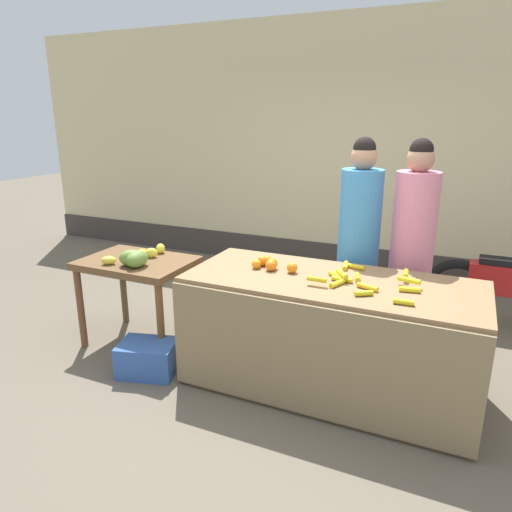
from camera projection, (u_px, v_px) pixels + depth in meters
name	position (u px, v px, depth m)	size (l,w,h in m)	color
ground_plane	(278.00, 373.00, 3.74)	(24.00, 24.00, 0.00)	#665B4C
market_wall_back	(365.00, 153.00, 5.74)	(9.97, 0.23, 3.12)	beige
fruit_stall_counter	(329.00, 335.00, 3.44)	(2.09, 0.90, 0.85)	olive
side_table_wooden	(138.00, 272.00, 4.07)	(0.94, 0.66, 0.78)	brown
banana_bunch_pile	(362.00, 280.00, 3.25)	(0.73, 0.67, 0.07)	gold
orange_pile	(271.00, 264.00, 3.55)	(0.36, 0.20, 0.09)	orange
mango_papaya_pile	(136.00, 258.00, 3.88)	(0.41, 0.58, 0.14)	yellow
vendor_woman_blue_shirt	(358.00, 248.00, 3.90)	(0.34, 0.34, 1.82)	#33333D
vendor_woman_pink_shirt	(411.00, 252.00, 3.77)	(0.34, 0.34, 1.81)	#33333D
produce_crate	(148.00, 358.00, 3.71)	(0.44, 0.32, 0.26)	#3359A5
produce_sack	(248.00, 303.00, 4.53)	(0.36, 0.30, 0.46)	tan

